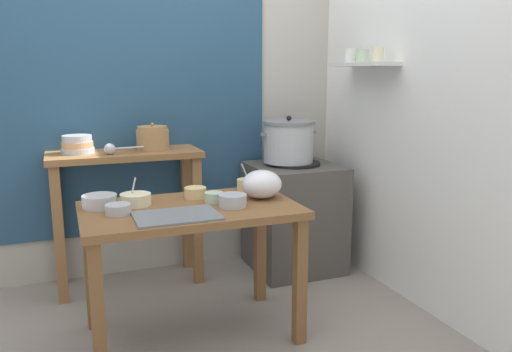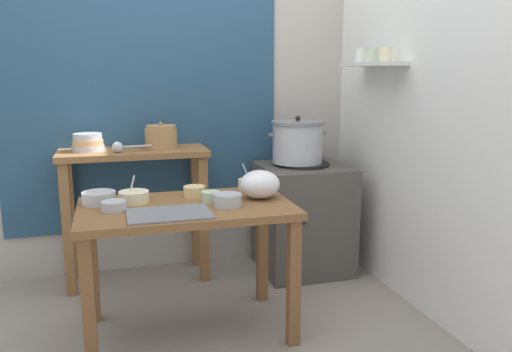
{
  "view_description": "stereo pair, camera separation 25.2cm",
  "coord_description": "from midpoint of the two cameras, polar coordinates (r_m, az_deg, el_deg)",
  "views": [
    {
      "loc": [
        -0.61,
        -2.48,
        1.39
      ],
      "look_at": [
        0.41,
        0.15,
        0.82
      ],
      "focal_mm": 35.62,
      "sensor_mm": 36.0,
      "label": 1
    },
    {
      "loc": [
        -0.37,
        -2.57,
        1.39
      ],
      "look_at": [
        0.41,
        0.15,
        0.82
      ],
      "focal_mm": 35.62,
      "sensor_mm": 36.0,
      "label": 2
    }
  ],
  "objects": [
    {
      "name": "prep_table",
      "position": [
        2.69,
        -5.13,
        -5.54
      ],
      "size": [
        1.1,
        0.66,
        0.72
      ],
      "color": "brown",
      "rests_on": "ground"
    },
    {
      "name": "prep_bowl_4",
      "position": [
        2.74,
        -14.75,
        -2.37
      ],
      "size": [
        0.17,
        0.17,
        0.07
      ],
      "color": "#B7BABF",
      "rests_on": "prep_table"
    },
    {
      "name": "steamer_pot",
      "position": [
        3.55,
        6.73,
        3.84
      ],
      "size": [
        0.42,
        0.37,
        0.33
      ],
      "color": "#B7BABF",
      "rests_on": "stove_block"
    },
    {
      "name": "bowl_stack_enamel",
      "position": [
        3.42,
        -16.39,
        3.6
      ],
      "size": [
        0.21,
        0.21,
        0.11
      ],
      "color": "#B7BABF",
      "rests_on": "back_shelf_table"
    },
    {
      "name": "prep_bowl_6",
      "position": [
        2.59,
        -13.01,
        -3.28
      ],
      "size": [
        0.12,
        0.12,
        0.05
      ],
      "color": "#B7BABF",
      "rests_on": "prep_table"
    },
    {
      "name": "ladle",
      "position": [
        3.3,
        -12.94,
        3.17
      ],
      "size": [
        0.31,
        0.07,
        0.07
      ],
      "color": "#B7BABF",
      "rests_on": "back_shelf_table"
    },
    {
      "name": "clay_pot",
      "position": [
        3.41,
        -8.53,
        4.32
      ],
      "size": [
        0.21,
        0.21,
        0.18
      ],
      "color": "#A37A4C",
      "rests_on": "back_shelf_table"
    },
    {
      "name": "prep_bowl_1",
      "position": [
        2.83,
        -4.4,
        -1.7
      ],
      "size": [
        0.12,
        0.12,
        0.06
      ],
      "color": "#E5C684",
      "rests_on": "prep_table"
    },
    {
      "name": "back_shelf_table",
      "position": [
        3.44,
        -11.41,
        -0.76
      ],
      "size": [
        0.96,
        0.4,
        0.9
      ],
      "color": "olive",
      "rests_on": "ground"
    },
    {
      "name": "wall_right",
      "position": [
        3.32,
        18.92,
        9.25
      ],
      "size": [
        0.3,
        3.2,
        2.6
      ],
      "color": "white",
      "rests_on": "ground"
    },
    {
      "name": "prep_bowl_3",
      "position": [
        2.97,
        1.49,
        -0.92
      ],
      "size": [
        0.11,
        0.11,
        0.16
      ],
      "color": "#E5C684",
      "rests_on": "prep_table"
    },
    {
      "name": "stove_block",
      "position": [
        3.66,
        7.23,
        -4.65
      ],
      "size": [
        0.6,
        0.61,
        0.78
      ],
      "color": "#4C4742",
      "rests_on": "ground"
    },
    {
      "name": "wall_back",
      "position": [
        3.67,
        -7.16,
        9.96
      ],
      "size": [
        4.4,
        0.12,
        2.6
      ],
      "color": "#B2ADA3",
      "rests_on": "ground"
    },
    {
      "name": "ground_plane",
      "position": [
        2.93,
        -4.66,
        -17.03
      ],
      "size": [
        9.0,
        9.0,
        0.0
      ],
      "primitive_type": "plane",
      "color": "gray"
    },
    {
      "name": "prep_bowl_0",
      "position": [
        2.73,
        -11.01,
        -2.29
      ],
      "size": [
        0.16,
        0.16,
        0.14
      ],
      "color": "beige",
      "rests_on": "prep_table"
    },
    {
      "name": "serving_tray",
      "position": [
        2.48,
        -6.88,
        -4.27
      ],
      "size": [
        0.4,
        0.28,
        0.01
      ],
      "primitive_type": "cube",
      "color": "slate",
      "rests_on": "prep_table"
    },
    {
      "name": "prep_bowl_2",
      "position": [
        2.61,
        -0.45,
        -2.69
      ],
      "size": [
        0.14,
        0.14,
        0.07
      ],
      "color": "#B7BABF",
      "rests_on": "prep_table"
    },
    {
      "name": "prep_bowl_5",
      "position": [
        2.71,
        -2.45,
        -2.28
      ],
      "size": [
        0.1,
        0.1,
        0.05
      ],
      "color": "#B7D1AD",
      "rests_on": "prep_table"
    },
    {
      "name": "plastic_bag",
      "position": [
        2.77,
        3.03,
        -0.96
      ],
      "size": [
        0.22,
        0.21,
        0.16
      ],
      "primitive_type": "ellipsoid",
      "color": "white",
      "rests_on": "prep_table"
    }
  ]
}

